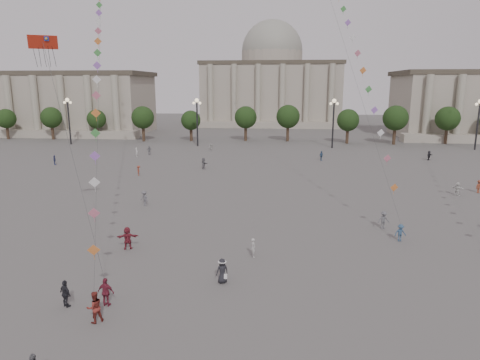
{
  "coord_description": "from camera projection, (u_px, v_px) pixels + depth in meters",
  "views": [
    {
      "loc": [
        3.78,
        -24.81,
        13.57
      ],
      "look_at": [
        0.23,
        12.0,
        5.31
      ],
      "focal_mm": 32.0,
      "sensor_mm": 36.0,
      "label": 1
    }
  ],
  "objects": [
    {
      "name": "lamp_post_far_east",
      "position": [
        479.0,
        115.0,
        89.6
      ],
      "size": [
        2.0,
        0.9,
        10.65
      ],
      "color": "#262628",
      "rests_on": "ground"
    },
    {
      "name": "lamp_post_mid_west",
      "position": [
        197.0,
        113.0,
        95.22
      ],
      "size": [
        2.0,
        0.9,
        10.65
      ],
      "color": "#262628",
      "rests_on": "ground"
    },
    {
      "name": "hat_person",
      "position": [
        222.0,
        270.0,
        29.79
      ],
      "size": [
        1.03,
        0.91,
        1.77
      ],
      "color": "black",
      "rests_on": "ground"
    },
    {
      "name": "person_crowd_9",
      "position": [
        429.0,
        156.0,
        78.54
      ],
      "size": [
        1.49,
        1.47,
        1.72
      ],
      "primitive_type": "imported",
      "rotation": [
        0.0,
        0.0,
        0.77
      ],
      "color": "black",
      "rests_on": "ground"
    },
    {
      "name": "person_crowd_8",
      "position": [
        479.0,
        186.0,
        54.71
      ],
      "size": [
        1.26,
        1.08,
        1.69
      ],
      "primitive_type": "imported",
      "rotation": [
        0.0,
        0.0,
        0.5
      ],
      "color": "brown",
      "rests_on": "ground"
    },
    {
      "name": "lamp_post_far_west",
      "position": [
        68.0,
        113.0,
        98.03
      ],
      "size": [
        2.0,
        0.9,
        10.65
      ],
      "color": "#262628",
      "rests_on": "ground"
    },
    {
      "name": "tourist_2",
      "position": [
        128.0,
        238.0,
        35.94
      ],
      "size": [
        1.89,
        1.04,
        1.94
      ],
      "primitive_type": "imported",
      "rotation": [
        0.0,
        0.0,
        3.42
      ],
      "color": "maroon",
      "rests_on": "ground"
    },
    {
      "name": "person_crowd_0",
      "position": [
        321.0,
        156.0,
        78.19
      ],
      "size": [
        1.04,
        1.01,
        1.75
      ],
      "primitive_type": "imported",
      "rotation": [
        0.0,
        0.0,
        0.76
      ],
      "color": "#314D70",
      "rests_on": "ground"
    },
    {
      "name": "kite_train_west",
      "position": [
        99.0,
        18.0,
        49.23
      ],
      "size": [
        20.48,
        53.57,
        68.75
      ],
      "color": "#3F3F3F",
      "rests_on": "ground"
    },
    {
      "name": "lamp_post_mid_east",
      "position": [
        334.0,
        114.0,
        92.41
      ],
      "size": [
        2.0,
        0.9,
        10.65
      ],
      "color": "#262628",
      "rests_on": "ground"
    },
    {
      "name": "person_crowd_6",
      "position": [
        384.0,
        220.0,
        41.07
      ],
      "size": [
        1.21,
        0.82,
        1.74
      ],
      "primitive_type": "imported",
      "rotation": [
        0.0,
        0.0,
        0.16
      ],
      "color": "#58595D",
      "rests_on": "ground"
    },
    {
      "name": "person_crowd_12",
      "position": [
        204.0,
        163.0,
        70.3
      ],
      "size": [
        1.51,
        1.67,
        1.85
      ],
      "primitive_type": "imported",
      "rotation": [
        0.0,
        0.0,
        2.26
      ],
      "color": "slate",
      "rests_on": "ground"
    },
    {
      "name": "kite_flyer_0",
      "position": [
        95.0,
        307.0,
        24.79
      ],
      "size": [
        1.18,
        1.16,
        1.91
      ],
      "primitive_type": "imported",
      "rotation": [
        0.0,
        0.0,
        3.86
      ],
      "color": "maroon",
      "rests_on": "ground"
    },
    {
      "name": "person_crowd_10",
      "position": [
        137.0,
        152.0,
        82.01
      ],
      "size": [
        0.6,
        0.75,
        1.79
      ],
      "primitive_type": "imported",
      "rotation": [
        0.0,
        0.0,
        1.87
      ],
      "color": "white",
      "rests_on": "ground"
    },
    {
      "name": "tourist_0",
      "position": [
        106.0,
        292.0,
        26.65
      ],
      "size": [
        1.14,
        0.59,
        1.86
      ],
      "primitive_type": "imported",
      "rotation": [
        0.0,
        0.0,
        3.01
      ],
      "color": "maroon",
      "rests_on": "ground"
    },
    {
      "name": "person_crowd_13",
      "position": [
        253.0,
        248.0,
        34.3
      ],
      "size": [
        0.57,
        0.68,
        1.58
      ],
      "primitive_type": "imported",
      "rotation": [
        0.0,
        0.0,
        1.96
      ],
      "color": "#B5B5B1",
      "rests_on": "ground"
    },
    {
      "name": "person_crowd_16",
      "position": [
        149.0,
        150.0,
        84.48
      ],
      "size": [
        1.04,
        0.47,
        1.74
      ],
      "primitive_type": "imported",
      "rotation": [
        0.0,
        0.0,
        6.24
      ],
      "color": "slate",
      "rests_on": "ground"
    },
    {
      "name": "person_crowd_18",
      "position": [
        144.0,
        198.0,
        48.91
      ],
      "size": [
        1.32,
        1.15,
        1.77
      ],
      "primitive_type": "imported",
      "rotation": [
        0.0,
        0.0,
        5.74
      ],
      "color": "#5F5E63",
      "rests_on": "ground"
    },
    {
      "name": "tourist_1",
      "position": [
        66.0,
        294.0,
        26.53
      ],
      "size": [
        1.11,
        0.91,
        1.77
      ],
      "primitive_type": "imported",
      "rotation": [
        0.0,
        0.0,
        2.6
      ],
      "color": "#222227",
      "rests_on": "ground"
    },
    {
      "name": "ground",
      "position": [
        218.0,
        301.0,
        27.41
      ],
      "size": [
        360.0,
        360.0,
        0.0
      ],
      "primitive_type": "plane",
      "color": "#4E4C49",
      "rests_on": "ground"
    },
    {
      "name": "person_crowd_19",
      "position": [
        55.0,
        160.0,
        73.95
      ],
      "size": [
        0.98,
        1.0,
        1.68
      ],
      "primitive_type": "imported",
      "rotation": [
        0.0,
        0.0,
        2.33
      ],
      "color": "navy",
      "rests_on": "ground"
    },
    {
      "name": "person_crowd_7",
      "position": [
        457.0,
        189.0,
        53.48
      ],
      "size": [
        1.43,
        1.48,
        1.68
      ],
      "primitive_type": "imported",
      "rotation": [
        0.0,
        0.0,
        2.33
      ],
      "color": "silver",
      "rests_on": "ground"
    },
    {
      "name": "dragon_kite",
      "position": [
        44.0,
        53.0,
        33.91
      ],
      "size": [
        5.25,
        5.84,
        20.13
      ],
      "color": "#B12412",
      "rests_on": "ground"
    },
    {
      "name": "hall_west",
      "position": [
        9.0,
        103.0,
        123.82
      ],
      "size": [
        84.0,
        26.22,
        17.2
      ],
      "color": "#A09586",
      "rests_on": "ground"
    },
    {
      "name": "kite_flyer_1",
      "position": [
        400.0,
        233.0,
        37.77
      ],
      "size": [
        1.09,
        0.73,
        1.57
      ],
      "primitive_type": "imported",
      "rotation": [
        0.0,
        0.0,
        0.15
      ],
      "color": "#2F4B6A",
      "rests_on": "ground"
    },
    {
      "name": "hall_central",
      "position": [
        271.0,
        83.0,
        149.85
      ],
      "size": [
        48.3,
        34.3,
        35.5
      ],
      "color": "#A09586",
      "rests_on": "ground"
    },
    {
      "name": "person_crowd_17",
      "position": [
        139.0,
        171.0,
        65.26
      ],
      "size": [
        0.72,
        1.07,
        1.53
      ],
      "primitive_type": "imported",
      "rotation": [
        0.0,
        0.0,
        1.74
      ],
      "color": "brown",
      "rests_on": "ground"
    },
    {
      "name": "tree_row",
      "position": [
        266.0,
        120.0,
        102.01
      ],
      "size": [
        137.12,
        5.12,
        8.0
      ],
      "color": "#332719",
      "rests_on": "ground"
    },
    {
      "name": "person_crowd_4",
      "position": [
        211.0,
        147.0,
        89.58
      ],
      "size": [
        1.18,
        1.35,
        1.48
      ],
      "primitive_type": "imported",
      "rotation": [
        0.0,
        0.0,
        4.06
      ],
      "color": "silver",
      "rests_on": "ground"
    }
  ]
}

